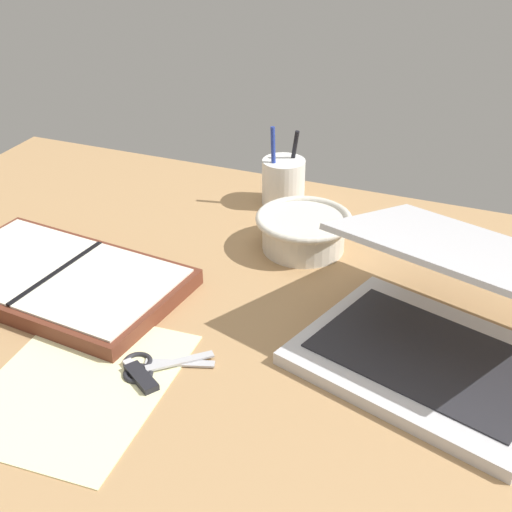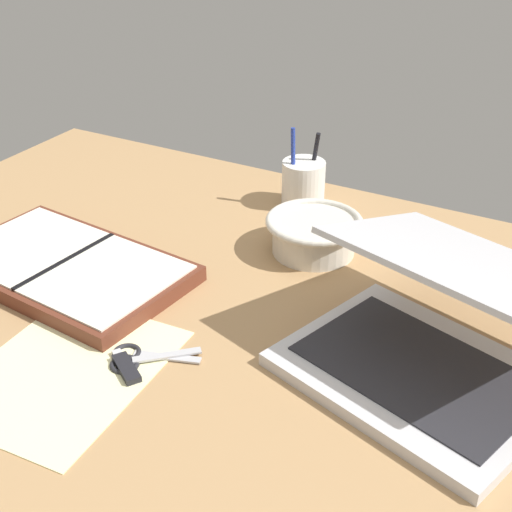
{
  "view_description": "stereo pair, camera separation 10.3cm",
  "coord_description": "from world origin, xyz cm",
  "px_view_note": "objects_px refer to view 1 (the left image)",
  "views": [
    {
      "loc": [
        36.77,
        -75.75,
        61.12
      ],
      "look_at": [
        3.07,
        7.17,
        9.0
      ],
      "focal_mm": 50.0,
      "sensor_mm": 36.0,
      "label": 1
    },
    {
      "loc": [
        46.11,
        -71.3,
        61.12
      ],
      "look_at": [
        3.07,
        7.17,
        9.0
      ],
      "focal_mm": 50.0,
      "sensor_mm": 36.0,
      "label": 2
    }
  ],
  "objects_px": {
    "laptop": "(444,324)",
    "planner": "(59,280)",
    "bowl": "(304,230)",
    "scissors": "(148,367)",
    "pen_cup": "(283,181)"
  },
  "relations": [
    {
      "from": "laptop",
      "to": "planner",
      "type": "distance_m",
      "value": 0.57
    },
    {
      "from": "bowl",
      "to": "planner",
      "type": "distance_m",
      "value": 0.4
    },
    {
      "from": "laptop",
      "to": "planner",
      "type": "xyz_separation_m",
      "value": [
        -0.57,
        -0.05,
        -0.04
      ]
    },
    {
      "from": "bowl",
      "to": "scissors",
      "type": "bearing_deg",
      "value": -102.48
    },
    {
      "from": "pen_cup",
      "to": "scissors",
      "type": "height_order",
      "value": "pen_cup"
    },
    {
      "from": "laptop",
      "to": "planner",
      "type": "relative_size",
      "value": 1.04
    },
    {
      "from": "pen_cup",
      "to": "planner",
      "type": "relative_size",
      "value": 0.39
    },
    {
      "from": "scissors",
      "to": "planner",
      "type": "bearing_deg",
      "value": 121.05
    },
    {
      "from": "bowl",
      "to": "scissors",
      "type": "relative_size",
      "value": 1.34
    },
    {
      "from": "scissors",
      "to": "pen_cup",
      "type": "bearing_deg",
      "value": 60.21
    },
    {
      "from": "bowl",
      "to": "laptop",
      "type": "bearing_deg",
      "value": -38.71
    },
    {
      "from": "pen_cup",
      "to": "planner",
      "type": "bearing_deg",
      "value": -118.0
    },
    {
      "from": "bowl",
      "to": "scissors",
      "type": "distance_m",
      "value": 0.39
    },
    {
      "from": "laptop",
      "to": "scissors",
      "type": "bearing_deg",
      "value": -137.01
    },
    {
      "from": "planner",
      "to": "scissors",
      "type": "relative_size",
      "value": 3.33
    }
  ]
}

